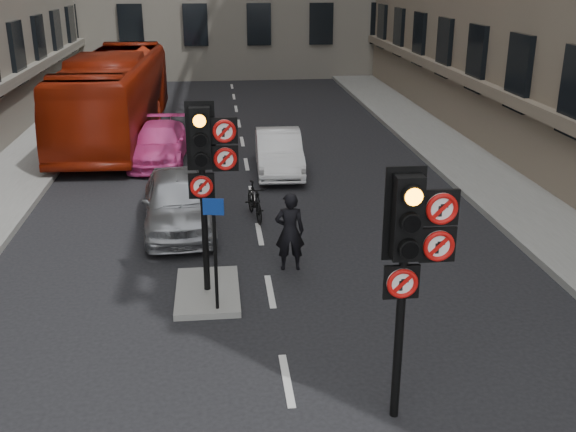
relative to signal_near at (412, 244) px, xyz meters
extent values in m
cube|color=gray|center=(5.71, 11.01, -2.50)|extent=(3.00, 50.00, 0.16)
cube|color=gray|center=(-2.69, 4.01, -2.52)|extent=(1.20, 2.00, 0.12)
cylinder|color=black|center=(-0.09, 0.01, -1.38)|extent=(0.12, 0.12, 2.40)
cube|color=black|center=(-0.09, 0.01, 0.37)|extent=(0.36, 0.28, 1.10)
cube|color=black|center=(-0.09, 0.14, 0.37)|extent=(0.52, 0.03, 1.25)
cylinder|color=orange|center=(-0.09, -0.24, 0.72)|extent=(0.22, 0.01, 0.22)
cylinder|color=black|center=(-0.09, -0.24, 0.37)|extent=(0.22, 0.01, 0.22)
cylinder|color=black|center=(-0.09, -0.24, 0.02)|extent=(0.22, 0.01, 0.22)
cube|color=black|center=(0.33, -0.01, 0.49)|extent=(0.47, 0.05, 0.47)
cylinder|color=white|center=(0.33, -0.05, 0.49)|extent=(0.41, 0.02, 0.41)
torus|color=#BF0C0A|center=(0.33, -0.07, 0.49)|extent=(0.41, 0.06, 0.41)
cube|color=#BF0C0A|center=(0.33, -0.07, 0.49)|extent=(0.25, 0.01, 0.25)
cube|color=black|center=(0.33, -0.01, -0.01)|extent=(0.47, 0.05, 0.47)
cylinder|color=white|center=(0.33, -0.05, -0.01)|extent=(0.41, 0.02, 0.41)
torus|color=#BF0C0A|center=(0.33, -0.07, -0.01)|extent=(0.41, 0.06, 0.41)
cube|color=#BF0C0A|center=(0.33, -0.07, -0.01)|extent=(0.25, 0.01, 0.25)
cube|color=black|center=(-0.11, -0.01, -0.51)|extent=(0.47, 0.05, 0.47)
cylinder|color=white|center=(-0.11, -0.05, -0.51)|extent=(0.41, 0.02, 0.41)
torus|color=#BF0C0A|center=(-0.11, -0.07, -0.51)|extent=(0.41, 0.06, 0.41)
cube|color=#BF0C0A|center=(-0.11, -0.07, -0.51)|extent=(0.25, 0.01, 0.25)
cylinder|color=black|center=(-2.69, 4.01, -1.26)|extent=(0.12, 0.12, 2.40)
cube|color=black|center=(-2.69, 4.01, 0.49)|extent=(0.36, 0.28, 1.10)
cube|color=black|center=(-2.69, 4.14, 0.49)|extent=(0.52, 0.03, 1.25)
cylinder|color=orange|center=(-2.69, 3.76, 0.84)|extent=(0.22, 0.02, 0.22)
cylinder|color=black|center=(-2.69, 3.76, 0.49)|extent=(0.22, 0.02, 0.22)
cylinder|color=black|center=(-2.69, 3.76, 0.14)|extent=(0.22, 0.02, 0.22)
cube|color=black|center=(-2.27, 3.99, 0.61)|extent=(0.47, 0.05, 0.47)
cylinder|color=white|center=(-2.27, 3.95, 0.61)|extent=(0.41, 0.02, 0.41)
torus|color=#BF0C0A|center=(-2.27, 3.93, 0.61)|extent=(0.41, 0.06, 0.41)
cube|color=#BF0C0A|center=(-2.27, 3.93, 0.61)|extent=(0.25, 0.02, 0.25)
cube|color=black|center=(-2.27, 3.99, 0.11)|extent=(0.47, 0.05, 0.47)
cylinder|color=white|center=(-2.27, 3.95, 0.11)|extent=(0.41, 0.02, 0.41)
torus|color=#BF0C0A|center=(-2.27, 3.93, 0.11)|extent=(0.41, 0.06, 0.41)
cube|color=#BF0C0A|center=(-2.27, 3.93, 0.11)|extent=(0.25, 0.02, 0.25)
cube|color=black|center=(-2.71, 3.99, -0.39)|extent=(0.47, 0.05, 0.47)
cylinder|color=white|center=(-2.71, 3.95, -0.39)|extent=(0.41, 0.02, 0.41)
torus|color=#BF0C0A|center=(-2.71, 3.93, -0.39)|extent=(0.41, 0.06, 0.41)
cube|color=#BF0C0A|center=(-2.71, 3.93, -0.39)|extent=(0.25, 0.02, 0.25)
imported|color=#989A9F|center=(-3.37, 7.59, -1.90)|extent=(1.91, 4.14, 1.37)
imported|color=white|center=(-0.54, 12.07, -1.95)|extent=(1.46, 3.86, 1.26)
imported|color=#EF469E|center=(-4.23, 13.63, -1.99)|extent=(1.88, 4.20, 1.19)
imported|color=maroon|center=(-5.98, 17.07, -1.04)|extent=(3.02, 11.16, 3.08)
imported|color=black|center=(-1.52, 8.07, -2.12)|extent=(0.66, 1.57, 0.92)
imported|color=black|center=(-0.99, 5.01, -1.75)|extent=(0.62, 0.42, 1.66)
cylinder|color=black|center=(-2.50, 3.21, -1.43)|extent=(0.06, 0.06, 2.06)
cube|color=navy|center=(-2.50, 3.16, -0.51)|extent=(0.36, 0.11, 0.29)
camera|label=1|loc=(-2.41, -7.65, 3.29)|focal=42.00mm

